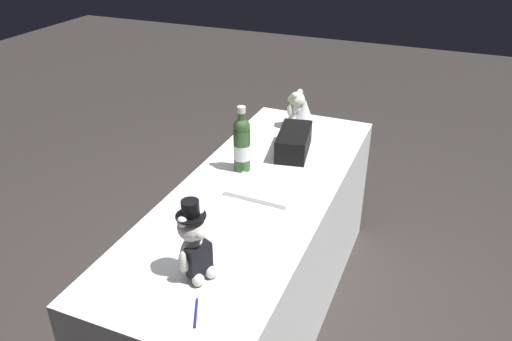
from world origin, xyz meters
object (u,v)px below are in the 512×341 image
at_px(gift_case_black, 294,142).
at_px(teddy_bear_groom, 194,245).
at_px(guestbook, 263,190).
at_px(teddy_bear_bride, 299,112).
at_px(signing_pen, 196,312).
at_px(champagne_bottle, 242,144).

bearing_deg(gift_case_black, teddy_bear_groom, 179.74).
relative_size(gift_case_black, guestbook, 1.14).
bearing_deg(teddy_bear_bride, gift_case_black, -165.99).
bearing_deg(teddy_bear_groom, signing_pen, -151.84).
distance_m(teddy_bear_groom, guestbook, 0.64).
height_order(teddy_bear_groom, guestbook, teddy_bear_groom).
xyz_separation_m(teddy_bear_bride, champagne_bottle, (-0.60, 0.10, 0.05)).
bearing_deg(signing_pen, champagne_bottle, 15.17).
xyz_separation_m(signing_pen, gift_case_black, (1.25, 0.09, 0.06)).
relative_size(champagne_bottle, gift_case_black, 0.96).
bearing_deg(teddy_bear_bride, champagne_bottle, 170.93).
distance_m(teddy_bear_bride, gift_case_black, 0.33).
relative_size(teddy_bear_groom, champagne_bottle, 0.93).
bearing_deg(teddy_bear_groom, champagne_bottle, 12.13).
relative_size(champagne_bottle, guestbook, 1.10).
bearing_deg(gift_case_black, champagne_bottle, 147.98).
bearing_deg(teddy_bear_groom, guestbook, -0.76).
xyz_separation_m(champagne_bottle, gift_case_black, (0.28, -0.18, -0.08)).
relative_size(champagne_bottle, signing_pen, 2.65).
height_order(teddy_bear_groom, signing_pen, teddy_bear_groom).
distance_m(teddy_bear_groom, teddy_bear_bride, 1.40).
relative_size(teddy_bear_bride, gift_case_black, 0.65).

